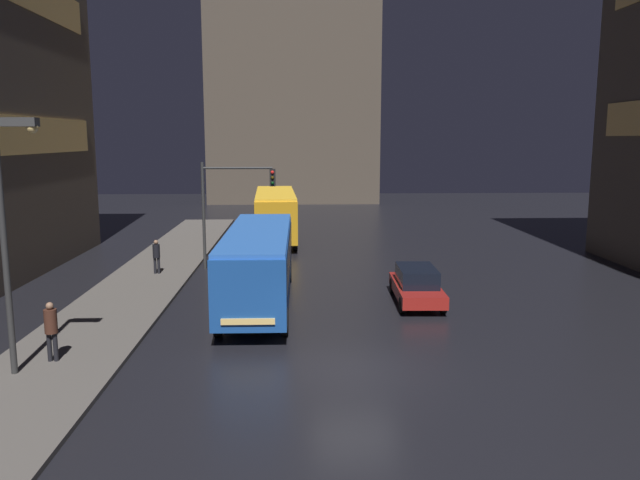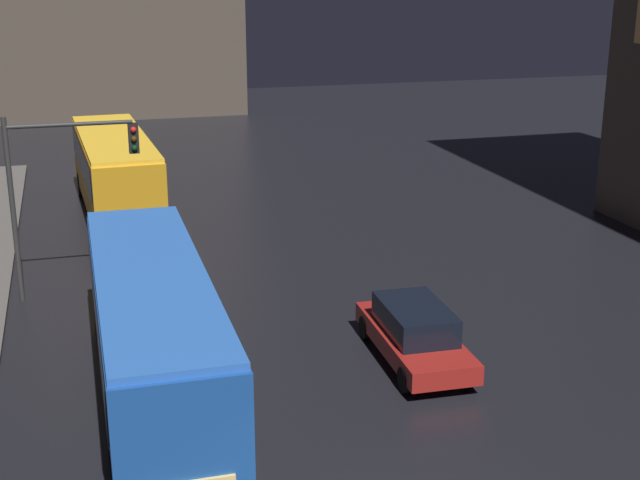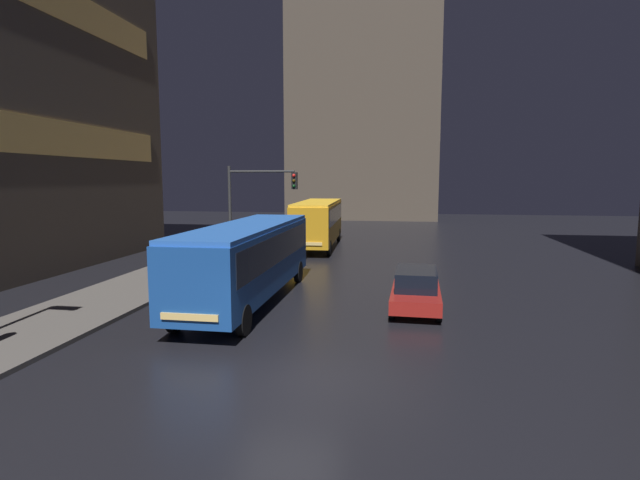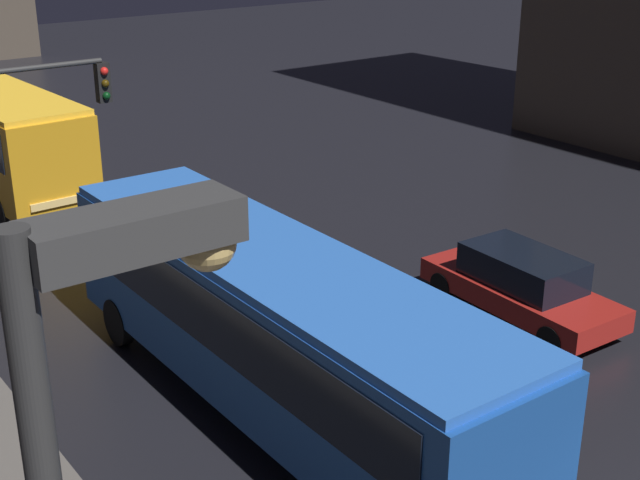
{
  "view_description": "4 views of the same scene",
  "coord_description": "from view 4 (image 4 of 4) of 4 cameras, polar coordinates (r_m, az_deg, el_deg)",
  "views": [
    {
      "loc": [
        -1.69,
        -17.73,
        6.83
      ],
      "look_at": [
        -0.77,
        7.44,
        2.71
      ],
      "focal_mm": 35.0,
      "sensor_mm": 36.0,
      "label": 1
    },
    {
      "loc": [
        -4.81,
        -12.02,
        9.83
      ],
      "look_at": [
        1.84,
        11.35,
        2.25
      ],
      "focal_mm": 50.0,
      "sensor_mm": 36.0,
      "label": 2
    },
    {
      "loc": [
        2.64,
        -11.36,
        4.93
      ],
      "look_at": [
        -0.61,
        8.82,
        2.4
      ],
      "focal_mm": 28.0,
      "sensor_mm": 36.0,
      "label": 3
    },
    {
      "loc": [
        -10.97,
        -4.18,
        8.82
      ],
      "look_at": [
        -0.07,
        10.51,
        1.67
      ],
      "focal_mm": 50.0,
      "sensor_mm": 36.0,
      "label": 4
    }
  ],
  "objects": [
    {
      "name": "bus_near",
      "position": [
        15.56,
        -2.9,
        -4.95
      ],
      "size": [
        2.62,
        11.22,
        3.13
      ],
      "rotation": [
        0.0,
        0.0,
        3.14
      ],
      "color": "#194793",
      "rests_on": "ground"
    },
    {
      "name": "car_taxi",
      "position": [
        20.16,
        12.75,
        -2.74
      ],
      "size": [
        1.96,
        4.75,
        1.51
      ],
      "rotation": [
        0.0,
        0.0,
        3.11
      ],
      "color": "maroon",
      "rests_on": "ground"
    },
    {
      "name": "traffic_light_main",
      "position": [
        20.5,
        -19.18,
        6.18
      ],
      "size": [
        3.86,
        0.35,
        5.61
      ],
      "color": "#2D2D2D",
      "rests_on": "ground"
    }
  ]
}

